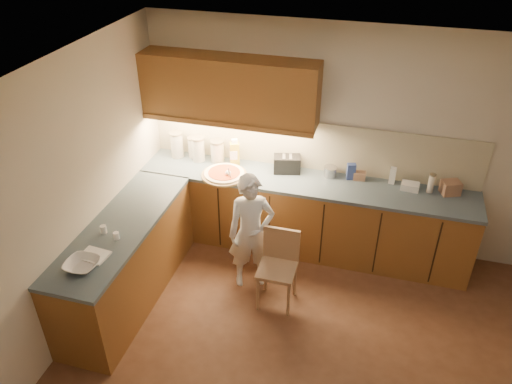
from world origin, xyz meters
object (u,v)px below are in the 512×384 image
Objects in this scene: wooden_chair at (279,262)px; toaster at (287,164)px; pizza_on_board at (224,174)px; child at (251,232)px; oil_jug at (235,153)px.

toaster reaches higher than wooden_chair.
pizza_on_board is 1.54× the size of toaster.
oil_jug is (-0.45, 0.90, 0.40)m from child.
pizza_on_board is 0.32m from oil_jug.
pizza_on_board is 0.39× the size of child.
wooden_chair is at bearing -53.42° from oil_jug.
pizza_on_board is 1.23m from wooden_chair.
toaster is at bearing 55.02° from child.
oil_jug is 0.98× the size of toaster.
toaster is at bearing 23.44° from pizza_on_board.
child is at bearing -63.14° from oil_jug.
toaster is (0.17, 0.90, 0.35)m from child.
child is 4.08× the size of oil_jug.
wooden_chair is 2.56× the size of oil_jug.
toaster is (0.66, 0.29, 0.07)m from pizza_on_board.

